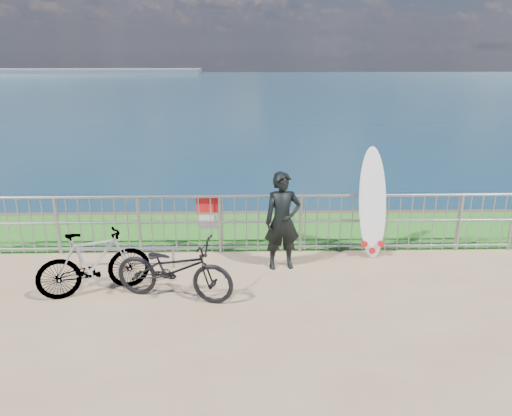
{
  "coord_description": "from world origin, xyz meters",
  "views": [
    {
      "loc": [
        -0.03,
        -7.13,
        3.71
      ],
      "look_at": [
        0.16,
        1.2,
        1.0
      ],
      "focal_mm": 35.0,
      "sensor_mm": 36.0,
      "label": 1
    }
  ],
  "objects_px": {
    "surfboard": "(372,207)",
    "bicycle_far": "(94,263)",
    "bicycle_near": "(174,269)",
    "surfer": "(282,221)"
  },
  "relations": [
    {
      "from": "surfer",
      "to": "surfboard",
      "type": "height_order",
      "value": "surfboard"
    },
    {
      "from": "surfer",
      "to": "surfboard",
      "type": "bearing_deg",
      "value": 8.86
    },
    {
      "from": "surfboard",
      "to": "bicycle_near",
      "type": "relative_size",
      "value": 1.08
    },
    {
      "from": "bicycle_near",
      "to": "surfer",
      "type": "bearing_deg",
      "value": -42.67
    },
    {
      "from": "surfboard",
      "to": "bicycle_far",
      "type": "relative_size",
      "value": 1.17
    },
    {
      "from": "surfboard",
      "to": "bicycle_far",
      "type": "height_order",
      "value": "surfboard"
    },
    {
      "from": "bicycle_far",
      "to": "bicycle_near",
      "type": "bearing_deg",
      "value": -121.17
    },
    {
      "from": "surfboard",
      "to": "bicycle_near",
      "type": "distance_m",
      "value": 3.8
    },
    {
      "from": "surfboard",
      "to": "bicycle_near",
      "type": "bearing_deg",
      "value": -154.3
    },
    {
      "from": "surfboard",
      "to": "bicycle_near",
      "type": "height_order",
      "value": "surfboard"
    }
  ]
}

